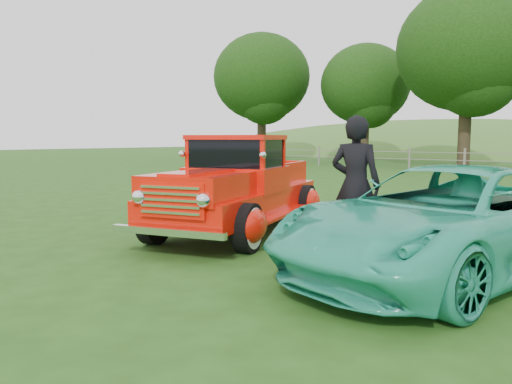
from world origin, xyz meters
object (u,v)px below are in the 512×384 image
Objects in this scene: tree_far_west at (262,77)px; tree_mid_west at (365,85)px; red_pickup at (238,189)px; tree_near_west at (468,49)px; teal_sedan at (448,221)px; man at (355,185)px.

tree_far_west is 1.17× the size of tree_mid_west.
tree_far_west reaches higher than tree_mid_west.
red_pickup is at bearing -51.58° from tree_far_west.
tree_mid_west reaches higher than red_pickup.
tree_near_west is 24.28m from red_pickup.
tree_near_west reaches higher than teal_sedan.
tree_mid_west is 0.81× the size of tree_near_west.
teal_sedan is at bearing -73.05° from tree_near_west.
tree_far_west is 1.88× the size of red_pickup.
red_pickup is at bearing -15.09° from man.
tree_mid_west is 8.63m from tree_near_west.
red_pickup is 1.06× the size of teal_sedan.
tree_mid_west is 29.00m from red_pickup.
man reaches higher than teal_sedan.
tree_far_west is 16.03m from tree_near_west.
red_pickup reaches higher than teal_sedan.
tree_far_west is 34.48m from teal_sedan.
tree_mid_west is 1.60× the size of red_pickup.
tree_far_west is at bearing 110.67° from red_pickup.
tree_near_west is (8.00, -3.00, 1.25)m from tree_mid_west.
tree_far_west reaches higher than red_pickup.
tree_mid_west is at bearing -73.08° from man.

